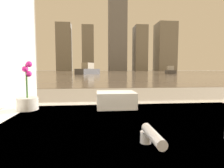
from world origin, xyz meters
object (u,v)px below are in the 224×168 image
Objects in this scene: faucet_near at (151,136)px; towel_stack at (116,100)px; harbor_boat_0 at (170,71)px; potted_orchid at (28,100)px.

faucet_near is 0.66× the size of towel_stack.
towel_stack is at bearing -114.76° from harbor_boat_0.
potted_orchid is 0.64m from towel_stack.
harbor_boat_0 is at bearing 64.22° from potted_orchid.
potted_orchid is at bearing 134.21° from faucet_near.
potted_orchid is at bearing -115.78° from harbor_boat_0.
towel_stack reaches higher than faucet_near.
faucet_near is 0.05× the size of harbor_boat_0.
faucet_near is at bearing -45.79° from potted_orchid.
potted_orchid reaches higher than faucet_near.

